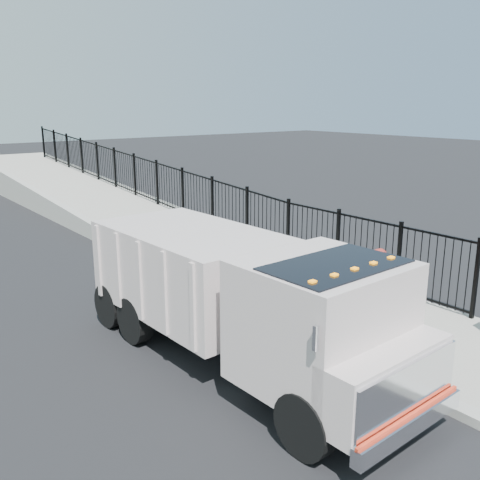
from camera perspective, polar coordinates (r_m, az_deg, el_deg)
ground at (r=11.54m, az=5.64°, el=-10.00°), size 120.00×120.00×0.00m
sidewalk at (r=11.76m, az=19.49°, el=-10.02°), size 3.55×12.00×0.12m
curb at (r=10.31m, az=13.50°, el=-13.03°), size 0.30×12.00×0.16m
ramp at (r=25.82m, az=-15.84°, el=3.30°), size 3.95×24.06×3.19m
iron_fence at (r=22.70m, az=-8.78°, el=4.51°), size 0.10×28.00×1.80m
truck at (r=9.65m, az=0.33°, el=-5.87°), size 2.64×7.42×2.51m
worker at (r=11.61m, az=14.51°, el=-4.99°), size 0.59×0.73×1.74m
debris at (r=14.07m, az=6.96°, el=-4.72°), size 0.38×0.38×0.09m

